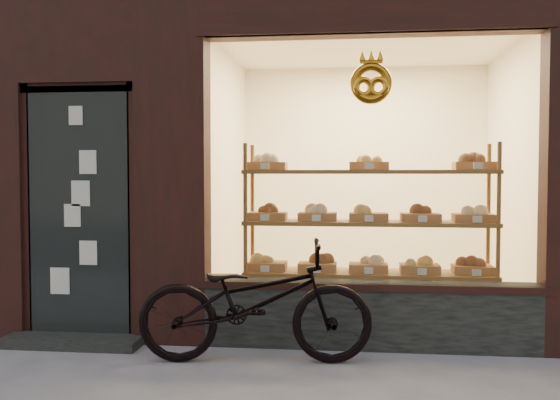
# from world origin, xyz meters

# --- Properties ---
(display_shelf) EXTENTS (2.20, 0.45, 1.70)m
(display_shelf) POSITION_xyz_m (0.45, 2.55, 0.84)
(display_shelf) COLOR brown
(display_shelf) RESTS_ON ground
(bicycle) EXTENTS (1.82, 0.78, 0.93)m
(bicycle) POSITION_xyz_m (-0.42, 1.64, 0.47)
(bicycle) COLOR black
(bicycle) RESTS_ON ground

